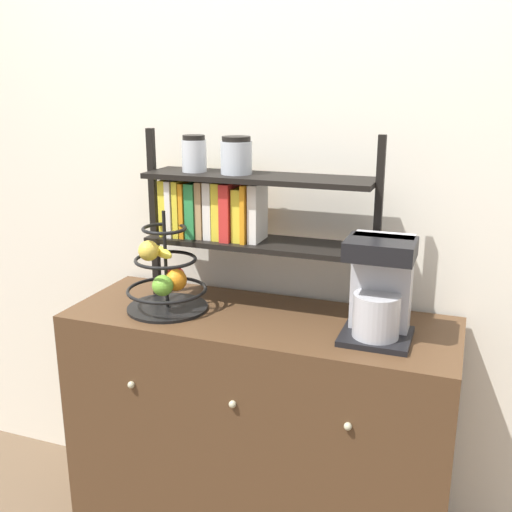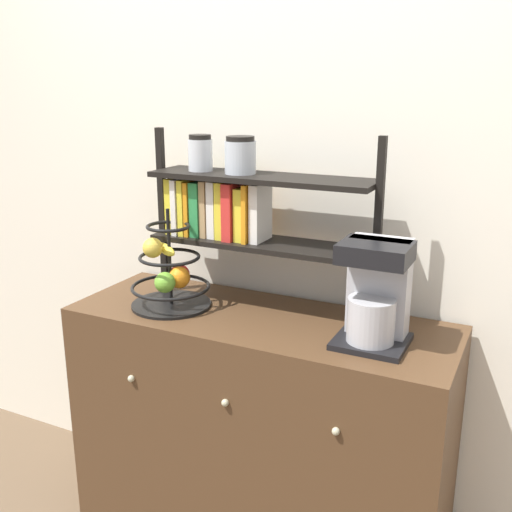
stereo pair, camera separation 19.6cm
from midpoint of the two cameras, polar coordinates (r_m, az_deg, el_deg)
name	(u,v)px [view 1 (the left image)]	position (r m, az deg, el deg)	size (l,w,h in m)	color
wall_back	(286,189)	(2.17, 0.25, 6.39)	(7.00, 0.05, 2.60)	silver
sideboard	(259,435)	(2.24, -2.34, -16.73)	(1.32, 0.49, 0.91)	#4C331E
coffee_maker	(380,289)	(1.84, 8.72, -3.21)	(0.21, 0.20, 0.32)	black
fruit_stand	(166,278)	(2.09, -11.22, -2.10)	(0.28, 0.28, 0.35)	black
shelf_hutch	(230,203)	(2.06, -5.22, 4.99)	(0.83, 0.20, 0.61)	black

